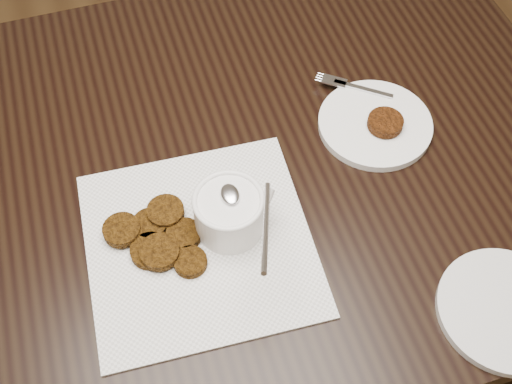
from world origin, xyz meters
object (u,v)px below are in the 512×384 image
Objects in this scene: table at (194,282)px; plate_with_patty at (376,121)px; napkin at (199,243)px; plate_empty at (505,310)px; sauce_ramekin at (228,199)px.

table is 7.33× the size of plate_with_patty.
plate_empty reaches higher than napkin.
sauce_ramekin is 0.76× the size of plate_empty.
table is 0.47m from sauce_ramekin.
table is at bearing 136.15° from plate_empty.
plate_with_patty is (0.33, 0.13, 0.01)m from napkin.
sauce_ramekin is (0.06, -0.12, 0.45)m from table.
table is at bearing 92.42° from napkin.
napkin reaches higher than table.
napkin is 2.32× the size of sauce_ramekin.
napkin is (0.01, -0.13, 0.38)m from table.
plate_with_patty is (0.28, 0.11, -0.06)m from sauce_ramekin.
plate_empty is (0.32, -0.24, -0.07)m from sauce_ramekin.
plate_empty is at bearing -37.40° from sauce_ramekin.
sauce_ramekin is at bearing -158.10° from plate_with_patty.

